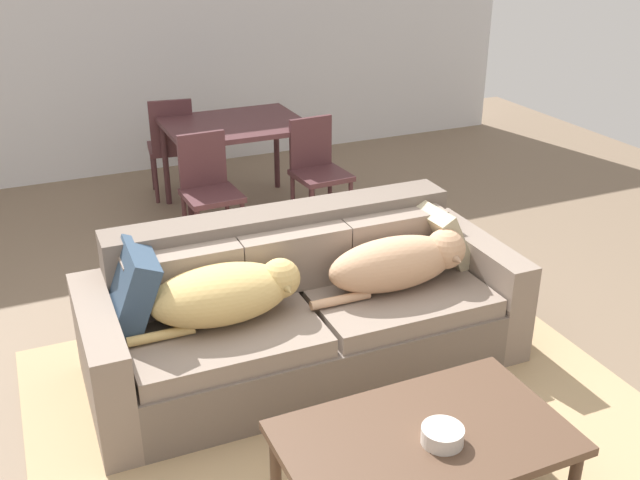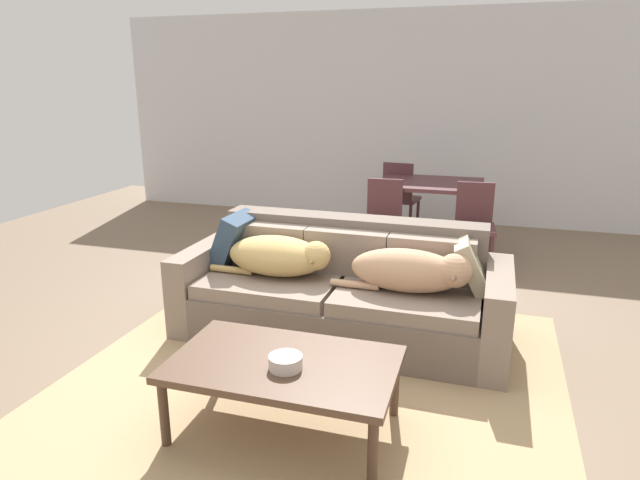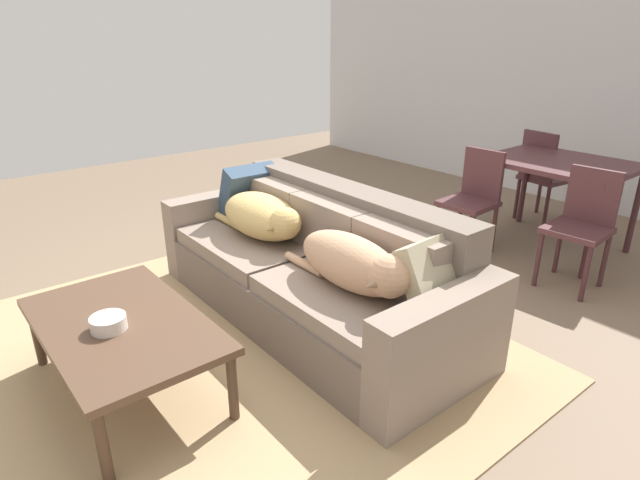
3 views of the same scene
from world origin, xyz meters
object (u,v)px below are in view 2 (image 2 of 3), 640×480
(dog_on_right_cushion, at_px, (413,271))
(throw_pillow_by_right_arm, at_px, (472,265))
(coffee_table, at_px, (284,368))
(dining_table, at_px, (430,189))
(bowl_on_coffee_table, at_px, (285,362))
(throw_pillow_by_left_arm, at_px, (234,240))
(dining_chair_near_left, at_px, (383,217))
(dog_on_left_cushion, at_px, (280,256))
(couch, at_px, (343,292))
(dining_chair_near_right, at_px, (474,222))
(dining_chair_far_left, at_px, (400,195))

(dog_on_right_cushion, bearing_deg, throw_pillow_by_right_arm, 28.11)
(coffee_table, distance_m, dining_table, 3.61)
(bowl_on_coffee_table, bearing_deg, throw_pillow_by_left_arm, 124.02)
(throw_pillow_by_left_arm, bearing_deg, dining_chair_near_left, 62.16)
(dog_on_left_cushion, xyz_separation_m, dog_on_right_cushion, (0.98, -0.06, 0.00))
(throw_pillow_by_left_arm, height_order, throw_pillow_by_right_arm, throw_pillow_by_left_arm)
(couch, bearing_deg, coffee_table, -88.61)
(throw_pillow_by_left_arm, distance_m, dining_table, 2.58)
(couch, height_order, dining_chair_near_right, dining_chair_near_right)
(coffee_table, bearing_deg, throw_pillow_by_right_arm, 55.83)
(dog_on_right_cushion, distance_m, dining_table, 2.47)
(throw_pillow_by_left_arm, xyz_separation_m, dining_chair_far_left, (0.87, 2.77, -0.13))
(throw_pillow_by_left_arm, height_order, coffee_table, throw_pillow_by_left_arm)
(throw_pillow_by_left_arm, bearing_deg, couch, -4.33)
(coffee_table, bearing_deg, throw_pillow_by_left_arm, 124.35)
(bowl_on_coffee_table, distance_m, dining_chair_far_left, 4.18)
(dining_chair_near_left, height_order, dining_chair_far_left, dining_chair_far_left)
(throw_pillow_by_right_arm, distance_m, coffee_table, 1.60)
(throw_pillow_by_right_arm, height_order, dining_chair_near_left, dining_chair_near_left)
(dog_on_left_cushion, xyz_separation_m, dining_chair_far_left, (0.42, 2.93, -0.09))
(throw_pillow_by_left_arm, relative_size, dining_chair_near_left, 0.48)
(coffee_table, height_order, dining_table, dining_table)
(dining_chair_near_right, bearing_deg, dining_chair_far_left, 126.18)
(throw_pillow_by_right_arm, bearing_deg, bowl_on_coffee_table, -121.72)
(dog_on_right_cushion, distance_m, dining_chair_near_right, 1.95)
(dining_table, xyz_separation_m, dining_chair_near_left, (-0.41, -0.59, -0.21))
(dining_table, distance_m, dining_chair_near_right, 0.76)
(dining_chair_near_left, relative_size, dining_chair_near_right, 0.99)
(throw_pillow_by_right_arm, height_order, dining_chair_near_right, dining_chair_near_right)
(throw_pillow_by_right_arm, distance_m, dining_table, 2.33)
(dog_on_left_cushion, xyz_separation_m, throw_pillow_by_right_arm, (1.35, 0.14, 0.02))
(dining_table, bearing_deg, coffee_table, -95.86)
(coffee_table, relative_size, dining_chair_far_left, 1.32)
(couch, height_order, throw_pillow_by_right_arm, couch)
(dining_table, height_order, dining_chair_near_right, dining_chair_near_right)
(couch, distance_m, dining_table, 2.37)
(dog_on_left_cushion, bearing_deg, couch, 12.91)
(couch, xyz_separation_m, bowl_on_coffee_table, (0.05, -1.34, 0.14))
(dining_chair_near_right, bearing_deg, dining_chair_near_left, 178.83)
(dining_table, height_order, dining_chair_near_left, dining_chair_near_left)
(dining_chair_near_left, bearing_deg, bowl_on_coffee_table, -90.94)
(dining_chair_near_left, bearing_deg, throw_pillow_by_right_arm, -63.41)
(couch, xyz_separation_m, dining_table, (0.38, 2.31, 0.37))
(couch, bearing_deg, bowl_on_coffee_table, -87.08)
(dog_on_left_cushion, height_order, coffee_table, dog_on_left_cushion)
(couch, height_order, dining_chair_near_left, dining_chair_near_left)
(coffee_table, bearing_deg, couch, 90.57)
(throw_pillow_by_left_arm, relative_size, dining_chair_near_right, 0.48)
(coffee_table, relative_size, dining_chair_near_left, 1.38)
(dog_on_right_cushion, height_order, bowl_on_coffee_table, dog_on_right_cushion)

